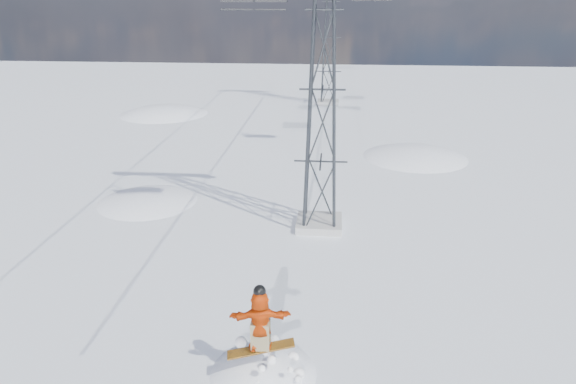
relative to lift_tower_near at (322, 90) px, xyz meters
The scene contains 4 objects.
ground 9.72m from the lift_tower_near, 95.71° to the right, with size 120.00×120.00×0.00m, color white.
snow_terrain 20.81m from the lift_tower_near, 112.81° to the left, with size 39.00×37.00×22.00m.
lift_tower_near is the anchor object (origin of this frame).
lift_tower_far 25.00m from the lift_tower_near, 90.00° to the left, with size 5.20×1.80×11.43m.
Camera 1 is at (1.19, -10.82, 8.71)m, focal length 32.00 mm.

